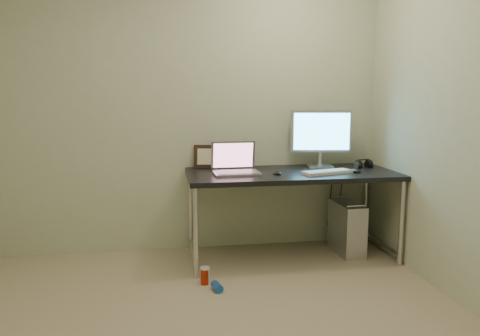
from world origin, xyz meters
name	(u,v)px	position (x,y,z in m)	size (l,w,h in m)	color
wall_back	(185,111)	(0.00, 1.75, 1.25)	(3.50, 0.02, 2.50)	beige
desk	(291,180)	(0.87, 1.37, 0.68)	(1.76, 0.77, 0.75)	black
tower_computer	(347,228)	(1.39, 1.39, 0.23)	(0.20, 0.44, 0.48)	silver
cable_a	(330,201)	(1.34, 1.70, 0.40)	(0.01, 0.01, 0.70)	black
cable_b	(340,203)	(1.43, 1.68, 0.38)	(0.01, 0.01, 0.72)	black
can_red	(205,277)	(0.08, 0.89, 0.06)	(0.06, 0.06, 0.12)	#A8230A
can_white	(205,275)	(0.09, 0.90, 0.06)	(0.07, 0.07, 0.13)	white
can_blue	(217,287)	(0.16, 0.75, 0.03)	(0.06, 0.06, 0.11)	blue
laptop	(235,166)	(0.39, 1.38, 0.81)	(0.38, 0.32, 0.26)	silver
monitor	(321,134)	(1.19, 1.57, 1.05)	(0.54, 0.19, 0.51)	silver
keyboard	(327,172)	(1.14, 1.22, 0.76)	(0.42, 0.14, 0.03)	silver
mouse_right	(356,170)	(1.39, 1.24, 0.77)	(0.07, 0.12, 0.04)	black
mouse_left	(277,172)	(0.72, 1.25, 0.77)	(0.06, 0.10, 0.03)	black
headphones	(364,165)	(1.56, 1.48, 0.78)	(0.15, 0.09, 0.10)	black
picture_frame	(208,156)	(0.20, 1.70, 0.85)	(0.25, 0.03, 0.20)	black
webcam	(236,159)	(0.44, 1.67, 0.83)	(0.04, 0.03, 0.11)	silver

